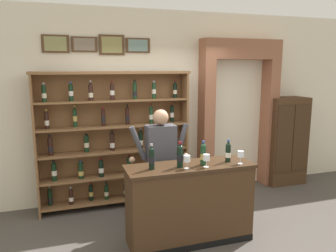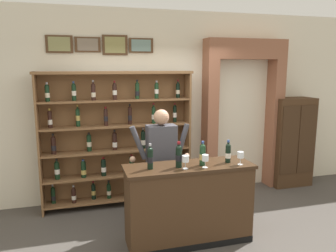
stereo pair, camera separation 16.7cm
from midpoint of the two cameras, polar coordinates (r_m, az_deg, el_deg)
ground_plane at (r=4.39m, az=3.34°, el=-19.53°), size 14.00×14.00×0.02m
back_wall at (r=5.50m, az=-2.38°, el=3.64°), size 12.00×0.19×3.07m
wine_shelf at (r=5.14m, az=-7.94°, el=-1.82°), size 2.35×0.34×2.11m
archway_doorway at (r=5.97m, az=13.34°, el=3.36°), size 1.45×0.45×2.63m
side_cabinet at (r=6.48m, az=21.18°, el=-2.55°), size 0.74×0.47×1.62m
tasting_counter at (r=4.20m, az=4.80°, el=-13.31°), size 1.58×0.52×0.99m
shopkeeper at (r=4.48m, az=-0.08°, el=-4.97°), size 0.85×0.22×1.61m
tasting_bottle_brunello at (r=3.83m, az=-1.87°, el=-5.51°), size 0.07×0.07×0.30m
tasting_bottle_riserva at (r=3.89m, az=3.12°, el=-5.15°), size 0.08×0.08×0.31m
tasting_bottle_rosso at (r=4.01m, az=7.22°, el=-4.88°), size 0.07×0.07×0.30m
tasting_bottle_vin_santo at (r=4.18m, az=11.54°, el=-4.54°), size 0.07×0.07×0.29m
wine_glass_spare at (r=3.92m, az=7.72°, el=-5.59°), size 0.08×0.08×0.16m
wine_glass_right at (r=4.11m, az=13.64°, el=-4.97°), size 0.08×0.08×0.16m
wine_glass_center at (r=3.85m, az=4.30°, el=-5.79°), size 0.08×0.08×0.16m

